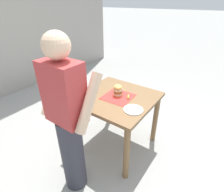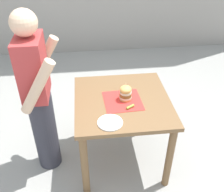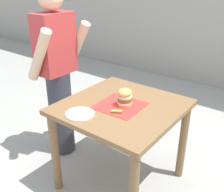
{
  "view_description": "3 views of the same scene",
  "coord_description": "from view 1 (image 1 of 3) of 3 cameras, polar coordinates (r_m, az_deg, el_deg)",
  "views": [
    {
      "loc": [
        -1.07,
        1.61,
        1.88
      ],
      "look_at": [
        0.0,
        0.1,
        0.85
      ],
      "focal_mm": 28.0,
      "sensor_mm": 36.0,
      "label": 1
    },
    {
      "loc": [
        -2.02,
        0.33,
        2.28
      ],
      "look_at": [
        0.0,
        0.1,
        0.85
      ],
      "focal_mm": 42.0,
      "sensor_mm": 36.0,
      "label": 2
    },
    {
      "loc": [
        -1.56,
        -1.09,
        1.75
      ],
      "look_at": [
        0.0,
        0.1,
        0.85
      ],
      "focal_mm": 42.0,
      "sensor_mm": 36.0,
      "label": 3
    }
  ],
  "objects": [
    {
      "name": "patio_table",
      "position": [
        2.29,
        1.45,
        -3.18
      ],
      "size": [
        0.94,
        0.92,
        0.8
      ],
      "color": "brown",
      "rests_on": "ground"
    },
    {
      "name": "serving_paper",
      "position": [
        2.21,
        1.99,
        -0.2
      ],
      "size": [
        0.37,
        0.37,
        0.0
      ],
      "primitive_type": "cube",
      "rotation": [
        0.0,
        0.0,
        0.05
      ],
      "color": "red",
      "rests_on": "patio_table"
    },
    {
      "name": "diner_across_table",
      "position": [
        1.7,
        -14.15,
        -7.83
      ],
      "size": [
        0.55,
        0.35,
        1.69
      ],
      "color": "#33333D",
      "rests_on": "ground"
    },
    {
      "name": "ground_plane",
      "position": [
        2.7,
        1.27,
        -15.08
      ],
      "size": [
        80.0,
        80.0,
        0.0
      ],
      "primitive_type": "plane",
      "color": "#9E9E99"
    },
    {
      "name": "sandwich",
      "position": [
        2.21,
        1.86,
        1.97
      ],
      "size": [
        0.12,
        0.12,
        0.18
      ],
      "color": "#E5B25B",
      "rests_on": "serving_paper"
    },
    {
      "name": "side_plate_with_forks",
      "position": [
        1.96,
        6.95,
        -4.44
      ],
      "size": [
        0.22,
        0.22,
        0.02
      ],
      "color": "white",
      "rests_on": "patio_table"
    },
    {
      "name": "pickle_spear",
      "position": [
        2.18,
        5.34,
        -0.25
      ],
      "size": [
        0.06,
        0.08,
        0.02
      ],
      "primitive_type": "cylinder",
      "rotation": [
        0.0,
        1.57,
        2.11
      ],
      "color": "#8EA83D",
      "rests_on": "serving_paper"
    }
  ]
}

